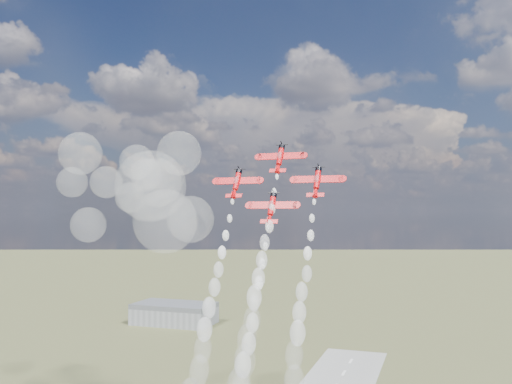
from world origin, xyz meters
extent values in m
cube|color=gray|center=(-120.00, 180.00, 5.00)|extent=(50.00, 28.00, 10.00)
cube|color=#595B60|center=(-120.00, 180.00, 11.50)|extent=(50.00, 28.00, 3.00)
cylinder|color=red|center=(-2.83, 19.95, 87.73)|extent=(1.59, 4.32, 5.91)
cylinder|color=black|center=(-2.83, 21.54, 90.49)|extent=(1.82, 2.14, 1.89)
cube|color=red|center=(-2.83, 20.47, 87.83)|extent=(13.85, 1.35, 2.09)
cube|color=white|center=(-6.58, 20.59, 87.76)|extent=(5.45, 0.34, 0.56)
cube|color=white|center=(0.92, 20.59, 87.76)|extent=(5.45, 0.34, 0.56)
cube|color=red|center=(-2.83, 17.26, 83.39)|extent=(5.00, 0.74, 1.15)
cube|color=red|center=(-2.83, 16.41, 83.62)|extent=(0.16, 2.41, 2.24)
ellipsoid|color=silver|center=(-2.83, 19.36, 87.94)|extent=(1.25, 2.37, 3.00)
cone|color=red|center=(-2.83, 17.81, 84.12)|extent=(1.59, 2.85, 3.35)
cylinder|color=red|center=(-14.75, 15.79, 80.50)|extent=(1.59, 4.32, 5.91)
cylinder|color=black|center=(-14.75, 17.38, 83.26)|extent=(1.82, 2.14, 1.89)
cube|color=red|center=(-14.75, 16.31, 80.60)|extent=(13.85, 1.35, 2.09)
cube|color=white|center=(-18.50, 16.42, 80.53)|extent=(5.45, 0.34, 0.56)
cube|color=white|center=(-11.00, 16.42, 80.53)|extent=(5.45, 0.34, 0.56)
cube|color=red|center=(-14.75, 13.10, 76.16)|extent=(5.00, 0.74, 1.15)
cube|color=red|center=(-14.75, 12.24, 76.38)|extent=(0.16, 2.41, 2.24)
ellipsoid|color=silver|center=(-14.75, 15.19, 80.71)|extent=(1.25, 2.37, 3.00)
cone|color=red|center=(-14.75, 13.65, 76.89)|extent=(1.59, 2.85, 3.35)
cylinder|color=red|center=(9.09, 15.79, 80.50)|extent=(1.59, 4.32, 5.91)
cylinder|color=black|center=(9.09, 17.38, 83.26)|extent=(1.82, 2.14, 1.89)
cube|color=red|center=(9.09, 16.31, 80.60)|extent=(13.85, 1.35, 2.09)
cube|color=white|center=(5.34, 16.42, 80.53)|extent=(5.45, 0.34, 0.56)
cube|color=white|center=(12.84, 16.42, 80.53)|extent=(5.45, 0.34, 0.56)
cube|color=red|center=(9.09, 13.10, 76.16)|extent=(5.00, 0.74, 1.15)
cube|color=red|center=(9.09, 12.24, 76.38)|extent=(0.16, 2.41, 2.24)
ellipsoid|color=silver|center=(9.09, 15.19, 80.71)|extent=(1.25, 2.37, 3.00)
cone|color=red|center=(9.09, 13.65, 76.89)|extent=(1.59, 2.85, 3.35)
cylinder|color=red|center=(-2.83, 11.63, 73.27)|extent=(1.59, 4.32, 5.91)
cylinder|color=black|center=(-2.83, 13.22, 76.02)|extent=(1.82, 2.14, 1.89)
cube|color=red|center=(-2.83, 12.14, 73.37)|extent=(13.85, 1.35, 2.09)
cube|color=white|center=(-6.58, 12.26, 73.30)|extent=(5.45, 0.34, 0.56)
cube|color=white|center=(0.92, 12.26, 73.30)|extent=(5.45, 0.34, 0.56)
cube|color=red|center=(-2.83, 8.93, 68.92)|extent=(5.00, 0.74, 1.15)
cube|color=red|center=(-2.83, 8.08, 69.15)|extent=(0.16, 2.41, 2.24)
ellipsoid|color=silver|center=(-2.83, 11.03, 73.48)|extent=(1.25, 2.37, 3.00)
cone|color=red|center=(-2.83, 9.48, 69.66)|extent=(1.59, 2.85, 3.35)
sphere|color=white|center=(-2.76, 16.40, 81.55)|extent=(1.01, 1.02, 1.01)
sphere|color=white|center=(-2.77, 13.64, 77.01)|extent=(1.40, 1.40, 1.40)
sphere|color=white|center=(-2.67, 11.30, 72.32)|extent=(1.78, 1.78, 1.78)
sphere|color=white|center=(-2.58, 8.56, 67.63)|extent=(2.17, 2.16, 2.16)
sphere|color=white|center=(-2.99, 5.66, 63.44)|extent=(2.55, 2.55, 2.55)
sphere|color=white|center=(-3.12, 3.55, 58.85)|extent=(2.93, 2.93, 2.93)
sphere|color=white|center=(-3.13, 0.77, 54.42)|extent=(3.32, 3.31, 3.31)
sphere|color=white|center=(-3.20, -2.32, 50.08)|extent=(3.70, 3.70, 3.70)
sphere|color=white|center=(-3.07, -4.22, 44.65)|extent=(4.08, 4.08, 4.08)
sphere|color=white|center=(-3.20, -7.61, 40.90)|extent=(4.46, 4.47, 4.47)
sphere|color=white|center=(-2.87, -10.26, 36.26)|extent=(4.85, 4.85, 4.85)
sphere|color=white|center=(-14.82, 12.30, 74.40)|extent=(1.02, 1.02, 1.01)
sphere|color=white|center=(-14.63, 9.73, 69.65)|extent=(1.40, 1.40, 1.40)
sphere|color=white|center=(-14.67, 6.91, 65.01)|extent=(1.78, 1.78, 1.78)
sphere|color=white|center=(-14.61, 4.11, 60.55)|extent=(2.16, 2.16, 2.17)
sphere|color=white|center=(-14.58, 1.69, 56.21)|extent=(2.55, 2.55, 2.55)
sphere|color=white|center=(-14.74, -0.61, 51.88)|extent=(2.93, 2.93, 2.93)
sphere|color=white|center=(-15.07, -3.31, 47.00)|extent=(3.32, 3.31, 3.31)
sphere|color=white|center=(-15.14, -5.94, 41.98)|extent=(3.70, 3.70, 3.70)
sphere|color=white|center=(-14.55, -8.25, 37.77)|extent=(4.08, 4.08, 4.08)
sphere|color=white|center=(-14.28, -10.84, 33.29)|extent=(4.47, 4.46, 4.47)
sphere|color=white|center=(8.99, 12.21, 74.24)|extent=(1.02, 1.02, 1.01)
sphere|color=white|center=(8.99, 9.46, 69.84)|extent=(1.40, 1.40, 1.40)
sphere|color=white|center=(9.26, 6.80, 65.39)|extent=(1.78, 1.78, 1.78)
sphere|color=white|center=(8.99, 4.44, 60.89)|extent=(2.16, 2.16, 2.17)
sphere|color=white|center=(9.38, 1.96, 56.02)|extent=(2.55, 2.55, 2.55)
sphere|color=white|center=(8.74, -0.96, 51.84)|extent=(2.93, 2.93, 2.93)
sphere|color=white|center=(8.68, -3.12, 47.16)|extent=(3.32, 3.32, 3.31)
sphere|color=white|center=(8.92, -5.75, 42.79)|extent=(3.70, 3.70, 3.70)
sphere|color=white|center=(8.79, -8.47, 38.24)|extent=(4.08, 4.08, 4.08)
sphere|color=white|center=(9.43, -10.91, 33.05)|extent=(4.46, 4.46, 4.47)
sphere|color=white|center=(-2.95, 8.15, 67.15)|extent=(1.01, 1.02, 1.01)
sphere|color=white|center=(-2.67, 5.28, 62.41)|extent=(1.40, 1.40, 1.40)
sphere|color=white|center=(-2.87, 3.00, 57.94)|extent=(1.78, 1.78, 1.78)
sphere|color=white|center=(-2.77, 0.12, 53.35)|extent=(2.16, 2.16, 2.17)
sphere|color=white|center=(-3.10, -2.52, 48.66)|extent=(2.55, 2.55, 2.55)
sphere|color=white|center=(-2.56, -5.39, 44.45)|extent=(2.93, 2.93, 2.93)
sphere|color=white|center=(-2.73, -7.59, 39.77)|extent=(3.32, 3.32, 3.31)
sphere|color=white|center=(-3.13, -10.57, 35.53)|extent=(3.70, 3.70, 3.70)
sphere|color=white|center=(-42.09, 13.84, 79.34)|extent=(21.67, 21.67, 21.67)
sphere|color=white|center=(-56.05, 35.21, 84.59)|extent=(11.31, 11.31, 11.31)
sphere|color=white|center=(-57.11, 26.76, 76.27)|extent=(10.27, 10.27, 10.27)
sphere|color=white|center=(-39.76, 18.88, 68.46)|extent=(19.95, 19.95, 19.95)
sphere|color=white|center=(-35.20, 27.38, 69.04)|extent=(15.19, 15.19, 15.19)
sphere|color=white|center=(-51.37, 34.44, 81.50)|extent=(16.93, 16.93, 16.93)
sphere|color=white|center=(-54.48, 26.20, 88.10)|extent=(11.69, 11.69, 11.69)
sphere|color=white|center=(-59.49, 16.09, 80.94)|extent=(10.24, 10.24, 10.24)
sphere|color=white|center=(-76.45, 25.44, 91.65)|extent=(14.77, 14.77, 14.77)
sphere|color=white|center=(-35.73, 20.10, 89.74)|extent=(13.95, 13.95, 13.95)
sphere|color=white|center=(-66.82, 17.14, 67.26)|extent=(11.44, 11.44, 11.44)
sphere|color=white|center=(-78.58, 23.98, 81.66)|extent=(10.49, 10.49, 10.49)
camera|label=1|loc=(41.40, -131.46, 71.78)|focal=38.00mm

